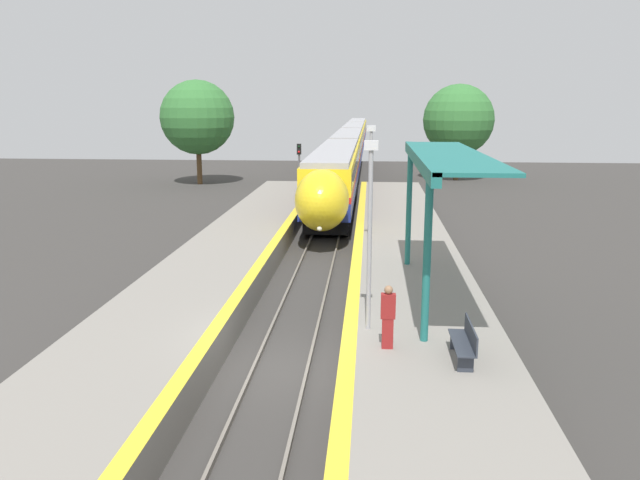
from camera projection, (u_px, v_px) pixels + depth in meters
The scene contains 14 objects.
ground_plane at pixel (281, 370), 16.68m from camera, with size 120.00×120.00×0.00m, color #383533.
rail_left at pixel (255, 366), 16.72m from camera, with size 0.08×90.00×0.15m, color slate.
rail_right at pixel (308, 368), 16.61m from camera, with size 0.08×90.00×0.15m, color slate.
train at pixel (351, 143), 71.45m from camera, with size 2.73×89.30×4.04m.
platform_right at pixel (424, 356), 16.27m from camera, with size 4.31×64.00×1.04m.
platform_left at pixel (148, 347), 16.85m from camera, with size 4.02×64.00×1.04m.
platform_bench at pixel (466, 341), 14.64m from camera, with size 0.44×1.77×0.89m.
person_waiting at pixel (388, 316), 15.31m from camera, with size 0.36×0.22×1.61m.
railway_signal at pixel (299, 169), 41.27m from camera, with size 0.28×0.28×4.30m.
lamppost_near at pixel (370, 223), 16.17m from camera, with size 0.36×0.20×5.02m.
lamppost_mid at pixel (371, 177), 26.14m from camera, with size 0.36×0.20×5.02m.
station_canopy at pixel (437, 163), 18.76m from camera, with size 2.02×10.70×4.48m.
background_tree_left at pixel (197, 117), 52.98m from camera, with size 6.28×6.28×8.84m.
background_tree_right at pixel (458, 120), 55.86m from camera, with size 6.33×6.33×8.57m.
Camera 1 is at (2.29, -15.39, 7.02)m, focal length 35.00 mm.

